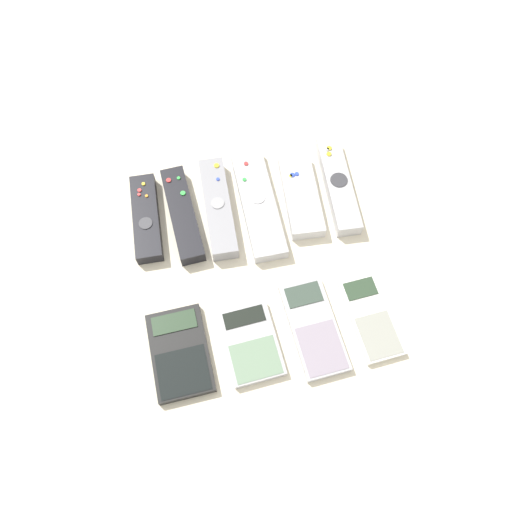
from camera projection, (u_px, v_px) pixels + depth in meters
name	position (u px, v px, depth m)	size (l,w,h in m)	color
ground_plane	(260.00, 277.00, 0.80)	(3.00, 3.00, 0.00)	beige
remote_0	(146.00, 218.00, 0.84)	(0.05, 0.16, 0.02)	black
remote_1	(182.00, 214.00, 0.84)	(0.05, 0.18, 0.03)	black
remote_2	(218.00, 207.00, 0.84)	(0.05, 0.19, 0.03)	gray
remote_3	(258.00, 203.00, 0.85)	(0.06, 0.22, 0.02)	#B7B7BC
remote_4	(301.00, 195.00, 0.86)	(0.07, 0.17, 0.02)	silver
remote_5	(338.00, 184.00, 0.87)	(0.05, 0.20, 0.03)	#B7B7BC
calculator_0	(180.00, 353.00, 0.74)	(0.09, 0.14, 0.02)	black
calculator_1	(251.00, 343.00, 0.75)	(0.09, 0.12, 0.01)	#B2B2B7
calculator_2	(314.00, 327.00, 0.76)	(0.08, 0.16, 0.01)	#B2B2B7
calculator_3	(370.00, 317.00, 0.77)	(0.07, 0.14, 0.01)	silver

